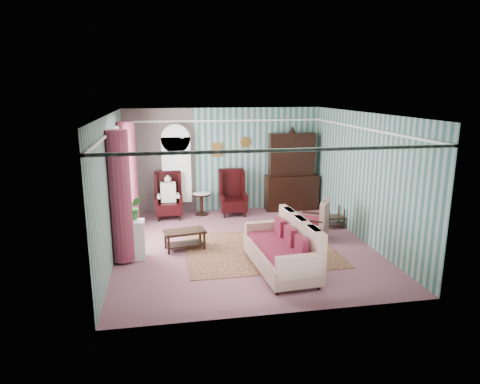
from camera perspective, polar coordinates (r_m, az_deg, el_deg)
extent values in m
plane|color=#90545F|center=(9.58, 0.54, -7.19)|extent=(6.00, 6.00, 0.00)
cube|color=#386662|center=(12.08, -2.10, 4.28)|extent=(5.50, 0.02, 2.90)
cube|color=#386662|center=(6.35, 5.62, -4.36)|extent=(5.50, 0.02, 2.90)
cube|color=#386662|center=(9.08, -16.75, 0.60)|extent=(0.02, 6.00, 2.90)
cube|color=#386662|center=(10.04, 16.17, 1.84)|extent=(0.02, 6.00, 2.90)
cube|color=white|center=(8.98, 0.58, 10.39)|extent=(5.50, 6.00, 0.02)
cube|color=#8C4760|center=(11.95, -10.69, 3.95)|extent=(1.90, 0.01, 2.90)
cube|color=white|center=(9.00, 0.57, 8.17)|extent=(5.50, 6.00, 0.05)
cube|color=white|center=(9.64, -16.24, 1.97)|extent=(0.04, 1.50, 1.90)
cylinder|color=#843148|center=(8.65, -15.71, -0.65)|extent=(0.44, 0.44, 2.60)
cylinder|color=#843148|center=(10.69, -14.71, 2.07)|extent=(0.44, 0.44, 2.60)
cube|color=#AB6D2D|center=(11.98, -3.04, 5.64)|extent=(0.30, 0.03, 0.38)
cube|color=white|center=(11.87, -8.45, 2.35)|extent=(0.80, 0.28, 2.24)
cube|color=black|center=(12.27, 6.93, 3.05)|extent=(1.50, 0.56, 2.36)
cube|color=black|center=(11.59, -9.53, -0.47)|extent=(0.76, 0.80, 1.25)
cube|color=black|center=(11.73, -0.96, -0.11)|extent=(0.76, 0.80, 1.25)
cylinder|color=black|center=(11.86, -5.13, -1.63)|extent=(0.50, 0.50, 0.60)
cube|color=black|center=(11.01, 12.41, -3.27)|extent=(0.45, 0.38, 0.54)
cube|color=white|center=(9.05, -14.29, -6.22)|extent=(0.55, 0.35, 0.80)
cube|color=#4A181A|center=(9.37, 2.70, -7.68)|extent=(3.20, 2.60, 0.01)
cube|color=beige|center=(8.18, 5.46, -6.93)|extent=(1.10, 2.14, 1.08)
cube|color=beige|center=(10.03, 9.59, -3.22)|extent=(1.03, 1.03, 1.06)
cube|color=black|center=(9.41, -7.37, -6.34)|extent=(0.95, 0.60, 0.42)
imported|color=#19511C|center=(8.82, -14.85, -2.51)|extent=(0.43, 0.38, 0.45)
imported|color=#1A541C|center=(8.99, -13.89, -2.05)|extent=(0.31, 0.27, 0.48)
imported|color=#26571B|center=(8.91, -15.16, -2.49)|extent=(0.28, 0.28, 0.41)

